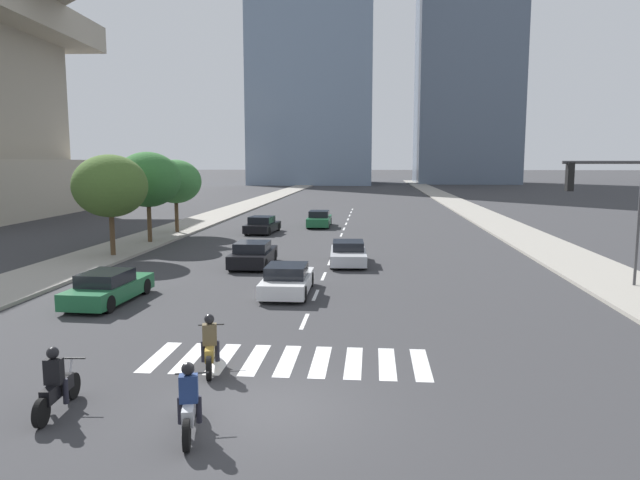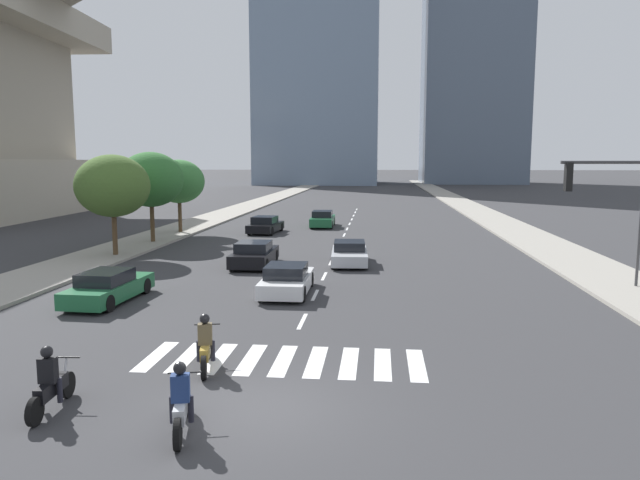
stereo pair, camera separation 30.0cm
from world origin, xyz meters
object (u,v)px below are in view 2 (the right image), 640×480
at_px(motorcycle_third, 206,347).
at_px(sedan_black_0, 265,225).
at_px(motorcycle_trailing, 51,385).
at_px(street_tree_nearest, 113,186).
at_px(street_tree_second, 151,180).
at_px(sedan_silver_3, 349,254).
at_px(sedan_green_1, 108,287).
at_px(motorcycle_lead, 181,404).
at_px(sedan_green_5, 323,219).
at_px(sedan_black_2, 254,255).
at_px(street_tree_third, 179,182).
at_px(sedan_white_4, 287,280).

distance_m(motorcycle_third, sedan_black_0, 29.71).
height_order(motorcycle_trailing, motorcycle_third, same).
height_order(street_tree_nearest, street_tree_second, street_tree_second).
relative_size(sedan_silver_3, street_tree_nearest, 0.78).
xyz_separation_m(sedan_green_1, street_tree_second, (-4.55, 16.05, 3.66)).
xyz_separation_m(motorcycle_lead, street_tree_second, (-11.04, 26.51, 3.65)).
height_order(motorcycle_lead, motorcycle_trailing, same).
xyz_separation_m(sedan_green_5, street_tree_nearest, (-10.23, -16.94, 3.42)).
relative_size(sedan_black_0, street_tree_second, 0.74).
bearing_deg(sedan_silver_3, sedan_black_0, -154.65).
height_order(motorcycle_lead, motorcycle_third, same).
height_order(motorcycle_lead, sedan_black_2, motorcycle_lead).
bearing_deg(sedan_green_5, sedan_black_2, 173.91).
bearing_deg(motorcycle_trailing, street_tree_third, 10.15).
distance_m(motorcycle_lead, sedan_black_2, 19.02).
distance_m(street_tree_nearest, street_tree_third, 11.05).
xyz_separation_m(motorcycle_third, sedan_black_0, (-4.15, 29.42, 0.01)).
bearing_deg(street_tree_third, sedan_green_1, -78.05).
distance_m(motorcycle_third, sedan_black_2, 15.35).
bearing_deg(sedan_green_5, motorcycle_trailing, 175.57).
bearing_deg(motorcycle_lead, sedan_green_1, 18.98).
bearing_deg(sedan_white_4, motorcycle_trailing, 164.03).
bearing_deg(sedan_silver_3, motorcycle_third, -13.26).
bearing_deg(street_tree_third, street_tree_nearest, -90.00).
xyz_separation_m(sedan_black_2, street_tree_nearest, (-8.48, 2.06, 3.45)).
height_order(motorcycle_trailing, sedan_green_1, motorcycle_trailing).
distance_m(sedan_green_5, street_tree_second, 15.70).
relative_size(motorcycle_trailing, sedan_white_4, 0.49).
height_order(motorcycle_third, sedan_black_0, motorcycle_third).
relative_size(motorcycle_lead, street_tree_third, 0.39).
xyz_separation_m(sedan_silver_3, street_tree_nearest, (-13.39, 0.95, 3.48)).
xyz_separation_m(sedan_white_4, street_tree_nearest, (-11.19, 8.34, 3.47)).
height_order(sedan_white_4, street_tree_nearest, street_tree_nearest).
bearing_deg(sedan_black_2, street_tree_third, 32.53).
bearing_deg(motorcycle_trailing, sedan_green_5, -7.63).
distance_m(sedan_black_0, sedan_white_4, 21.05).
distance_m(sedan_black_0, sedan_green_5, 6.21).
relative_size(sedan_black_0, sedan_black_2, 1.01).
relative_size(motorcycle_trailing, sedan_black_2, 0.48).
bearing_deg(sedan_black_2, sedan_green_5, -5.64).
xyz_separation_m(motorcycle_trailing, sedan_silver_3, (5.49, 19.27, -0.02)).
height_order(sedan_black_0, sedan_white_4, sedan_black_0).
distance_m(sedan_white_4, street_tree_nearest, 14.38).
xyz_separation_m(sedan_black_0, street_tree_second, (-6.30, -6.53, 3.65)).
bearing_deg(motorcycle_trailing, street_tree_nearest, 17.30).
bearing_deg(sedan_green_1, motorcycle_trailing, -158.52).
relative_size(sedan_green_1, street_tree_nearest, 0.81).
bearing_deg(street_tree_nearest, sedan_green_5, 58.87).
bearing_deg(street_tree_second, street_tree_third, 90.00).
relative_size(motorcycle_trailing, street_tree_third, 0.38).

